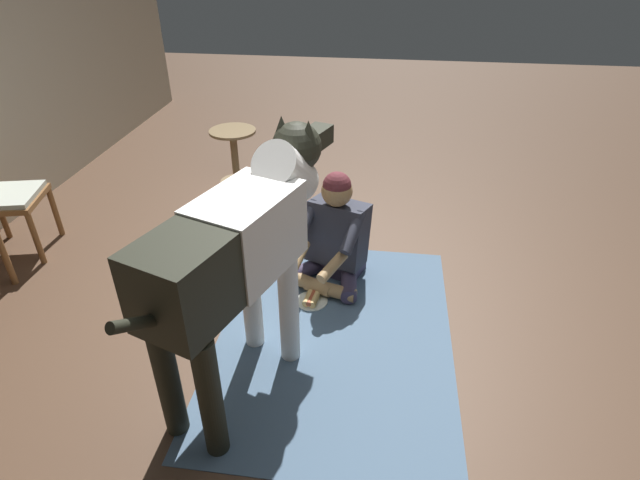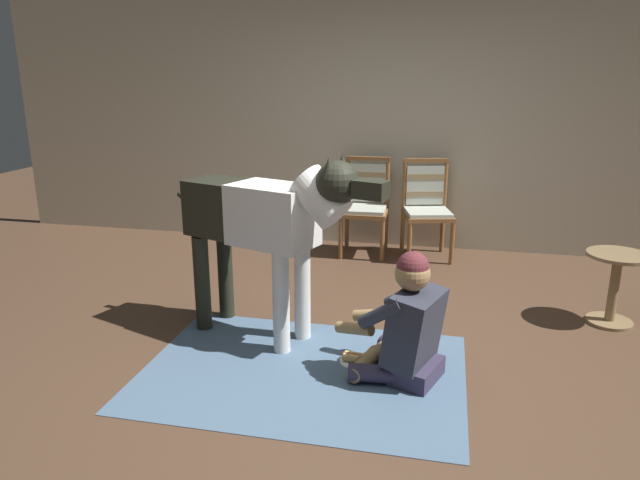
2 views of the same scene
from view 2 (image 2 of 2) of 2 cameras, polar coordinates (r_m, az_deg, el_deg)
ground_plane at (r=3.83m, az=2.96°, el=-11.96°), size 15.20×15.20×0.00m
back_wall at (r=6.18m, az=7.53°, el=11.32°), size 8.78×0.10×2.60m
area_rug at (r=3.72m, az=-1.70°, el=-12.79°), size 1.99×1.43×0.01m
dining_chair_left_of_pair at (r=5.96m, az=4.52°, el=3.86°), size 0.47×0.48×0.98m
dining_chair_right_of_pair at (r=5.91m, az=10.44°, el=3.53°), size 0.56×0.56×0.98m
person_sitting_on_floor at (r=3.56m, az=8.48°, el=-8.49°), size 0.69×0.60×0.81m
large_dog at (r=3.89m, az=-5.43°, el=1.97°), size 1.61×0.72×1.33m
hot_dog_on_plate at (r=3.82m, az=3.57°, el=-11.60°), size 0.21×0.21×0.06m
round_side_table at (r=4.78m, az=27.06°, el=-3.69°), size 0.44×0.44×0.55m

